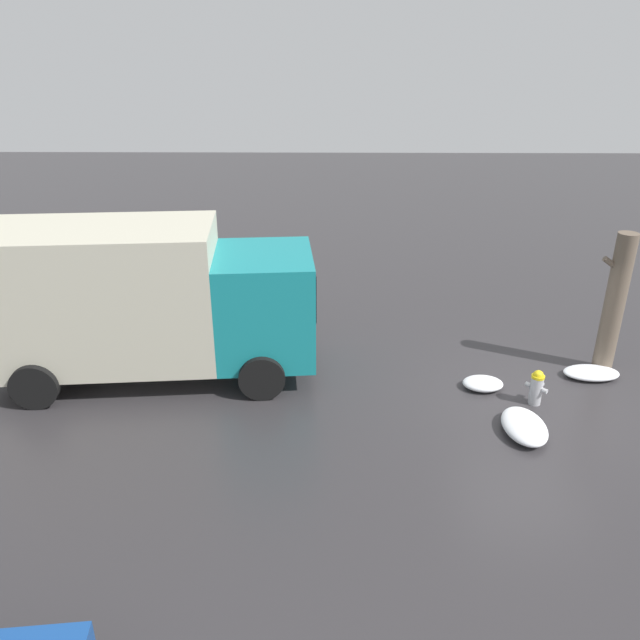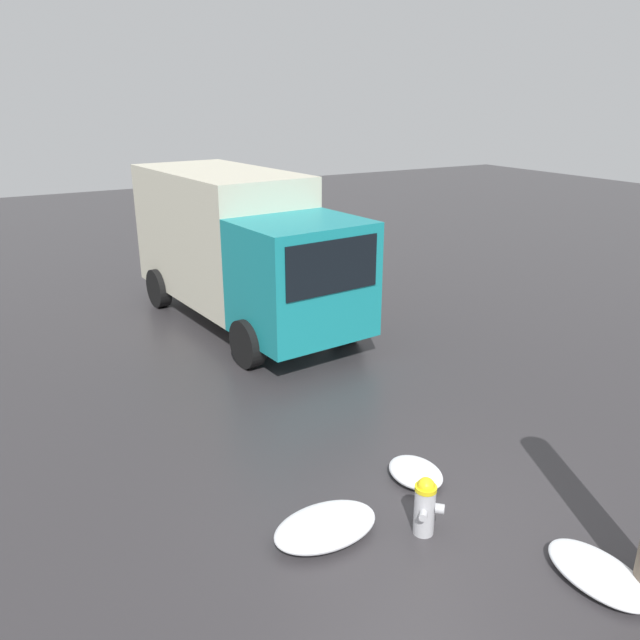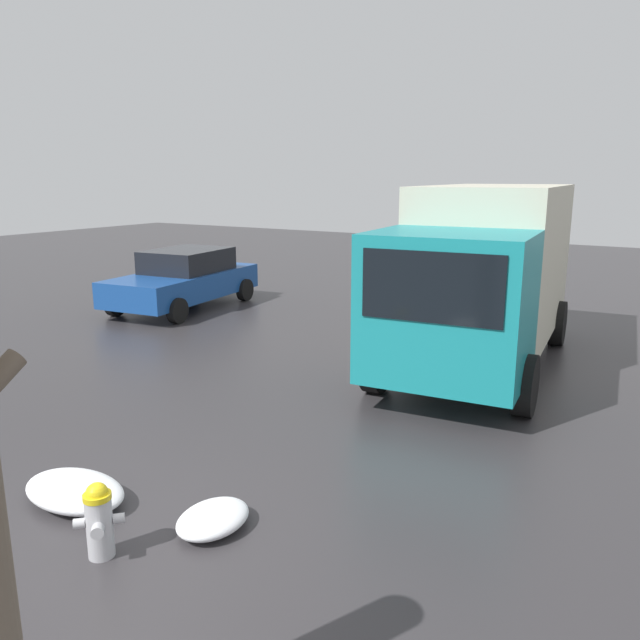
{
  "view_description": "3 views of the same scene",
  "coord_description": "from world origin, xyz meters",
  "views": [
    {
      "loc": [
        3.99,
        10.37,
        6.35
      ],
      "look_at": [
        4.14,
        -1.2,
        1.2
      ],
      "focal_mm": 35.0,
      "sensor_mm": 36.0,
      "label": 1
    },
    {
      "loc": [
        -4.48,
        3.93,
        4.66
      ],
      "look_at": [
        3.61,
        -0.73,
        1.31
      ],
      "focal_mm": 35.0,
      "sensor_mm": 36.0,
      "label": 2
    },
    {
      "loc": [
        -3.25,
        -4.29,
        3.35
      ],
      "look_at": [
        3.99,
        0.12,
        1.39
      ],
      "focal_mm": 35.0,
      "sensor_mm": 36.0,
      "label": 3
    }
  ],
  "objects": [
    {
      "name": "ground_plane",
      "position": [
        0.0,
        0.0,
        0.0
      ],
      "size": [
        60.0,
        60.0,
        0.0
      ],
      "primitive_type": "plane",
      "color": "#333033"
    },
    {
      "name": "parked_car",
      "position": [
        8.53,
        7.0,
        0.76
      ],
      "size": [
        4.57,
        2.46,
        1.5
      ],
      "rotation": [
        0.0,
        0.0,
        1.69
      ],
      "color": "#194793",
      "rests_on": "ground_plane"
    },
    {
      "name": "snow_pile_curbside",
      "position": [
        0.49,
        1.0,
        0.14
      ],
      "size": [
        0.76,
        1.24,
        0.28
      ],
      "color": "white",
      "rests_on": "ground_plane"
    },
    {
      "name": "snow_pile_by_hydrant",
      "position": [
        0.86,
        -0.57,
        0.11
      ],
      "size": [
        0.81,
        0.61,
        0.22
      ],
      "color": "white",
      "rests_on": "ground_plane"
    },
    {
      "name": "fire_hydrant",
      "position": [
        -0.0,
        -0.0,
        0.37
      ],
      "size": [
        0.38,
        0.38,
        0.71
      ],
      "rotation": [
        0.0,
        0.0,
        3.94
      ],
      "color": "#B7B7BC",
      "rests_on": "ground_plane"
    },
    {
      "name": "delivery_truck",
      "position": [
        7.67,
        -1.07,
        1.71
      ],
      "size": [
        6.63,
        2.99,
        3.18
      ],
      "rotation": [
        0.0,
        0.0,
        1.66
      ],
      "color": "teal",
      "rests_on": "ground_plane"
    }
  ]
}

